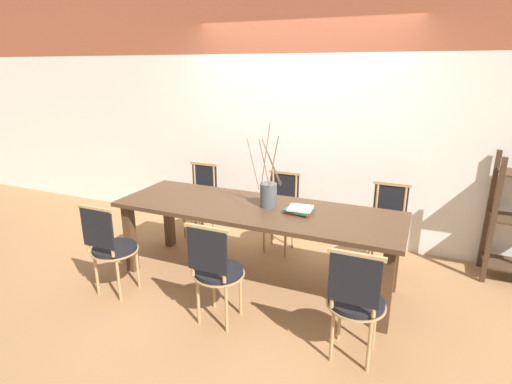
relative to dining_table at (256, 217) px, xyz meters
name	(u,v)px	position (x,y,z in m)	size (l,w,h in m)	color
ground_plane	(256,279)	(0.00, 0.00, -0.66)	(16.00, 16.00, 0.00)	#9E7047
wall_rear	(301,103)	(0.00, 1.28, 0.94)	(12.00, 0.06, 3.20)	white
dining_table	(256,217)	(0.00, 0.00, 0.00)	(2.69, 0.87, 0.75)	#4C3321
chair_near_leftend	(111,245)	(-1.08, -0.76, -0.17)	(0.41, 0.41, 0.89)	black
chair_near_left	(216,268)	(-0.01, -0.76, -0.17)	(0.41, 0.41, 0.89)	black
chair_near_center	(355,299)	(1.07, -0.76, -0.17)	(0.41, 0.41, 0.89)	black
chair_far_leftend	(200,197)	(-1.07, 0.76, -0.17)	(0.41, 0.41, 0.89)	black
chair_far_left	(280,208)	(-0.03, 0.76, -0.17)	(0.41, 0.41, 0.89)	black
chair_far_center	(387,224)	(1.12, 0.76, -0.17)	(0.41, 0.41, 0.89)	black
vase_centerpiece	(268,194)	(0.09, 0.07, 0.22)	(0.35, 0.31, 0.78)	#4C5156
book_stack	(299,210)	(0.41, 0.02, 0.12)	(0.26, 0.22, 0.05)	maroon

